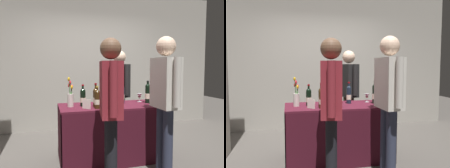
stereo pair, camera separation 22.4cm
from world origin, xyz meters
The scene contains 16 objects.
ground_plane centered at (0.00, 0.00, 0.00)m, with size 12.00×12.00×0.00m, color #514C47.
back_partition centered at (0.00, 1.81, 1.47)m, with size 5.85×0.12×2.94m, color #9E998E.
tasting_table centered at (0.00, 0.00, 0.54)m, with size 1.49×0.71×0.79m.
featured_wine_bottle centered at (0.18, 0.09, 0.93)m, with size 0.07×0.07×0.32m.
display_bottle_0 centered at (-0.04, -0.15, 0.94)m, with size 0.07×0.07×0.34m.
display_bottle_1 centered at (-0.25, -0.08, 0.93)m, with size 0.07×0.07×0.32m.
display_bottle_2 centered at (-0.42, 0.01, 0.92)m, with size 0.08×0.08×0.30m.
display_bottle_3 centered at (0.56, 0.01, 0.94)m, with size 0.08×0.08×0.34m.
display_bottle_4 centered at (-0.26, -0.21, 0.92)m, with size 0.08×0.08×0.29m.
wine_glass_near_vendor centered at (-0.57, 0.17, 0.89)m, with size 0.07×0.07×0.13m.
wine_glass_mid centered at (0.49, 0.16, 0.88)m, with size 0.08×0.08×0.13m.
flower_vase centered at (-0.59, 0.01, 0.92)m, with size 0.08×0.08×0.41m.
brochure_stand centered at (-0.40, -0.20, 0.86)m, with size 0.13×0.01×0.13m, color silver.
vendor_presenter centered at (0.35, 0.73, 0.96)m, with size 0.29×0.54×1.62m.
taster_foreground_right centered at (-0.25, -0.81, 0.99)m, with size 0.28×0.61×1.64m.
taster_foreground_left centered at (0.47, -0.67, 1.02)m, with size 0.23×0.57×1.70m.
Camera 1 is at (-0.91, -3.12, 1.35)m, focal length 36.81 mm.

